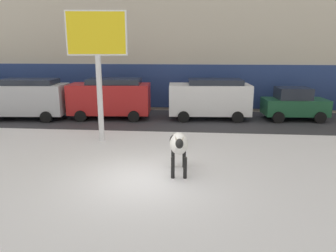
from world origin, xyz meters
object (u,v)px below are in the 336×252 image
at_px(cow_holstein, 178,144).
at_px(billboard, 97,41).
at_px(car_darkgreen_hatchback, 294,104).
at_px(car_white_van, 210,98).
at_px(pedestrian_by_cars, 142,96).
at_px(car_red_van, 110,97).
at_px(pedestrian_near_billboard, 94,95).
at_px(pedestrian_far_left, 222,97).
at_px(car_silver_van, 26,98).

distance_m(cow_holstein, billboard, 6.06).
bearing_deg(billboard, car_darkgreen_hatchback, 27.78).
bearing_deg(car_darkgreen_hatchback, cow_holstein, -125.19).
distance_m(car_white_van, pedestrian_by_cars, 5.33).
bearing_deg(car_red_van, pedestrian_near_billboard, 122.01).
relative_size(billboard, pedestrian_far_left, 3.21).
xyz_separation_m(car_silver_van, pedestrian_far_left, (11.49, 3.88, -0.36)).
distance_m(car_silver_van, pedestrian_by_cars, 7.26).
relative_size(pedestrian_by_cars, pedestrian_far_left, 1.00).
xyz_separation_m(car_red_van, pedestrian_near_billboard, (-2.05, 3.28, -0.36)).
bearing_deg(pedestrian_near_billboard, billboard, -70.10).
bearing_deg(cow_holstein, pedestrian_near_billboard, 119.65).
distance_m(billboard, pedestrian_near_billboard, 9.07).
height_order(cow_holstein, pedestrian_near_billboard, pedestrian_near_billboard).
relative_size(cow_holstein, car_white_van, 0.41).
bearing_deg(cow_holstein, pedestrian_far_left, 78.89).
distance_m(billboard, car_silver_van, 7.54).
relative_size(car_silver_van, pedestrian_by_cars, 2.72).
height_order(pedestrian_near_billboard, pedestrian_by_cars, same).
height_order(car_red_van, pedestrian_near_billboard, car_red_van).
distance_m(car_darkgreen_hatchback, pedestrian_near_billboard, 12.91).
bearing_deg(car_red_van, pedestrian_far_left, 26.14).
distance_m(car_red_van, pedestrian_far_left, 7.46).
bearing_deg(pedestrian_near_billboard, pedestrian_far_left, 0.00).
bearing_deg(car_red_van, cow_holstein, -61.33).
xyz_separation_m(car_white_van, pedestrian_by_cars, (-4.42, 2.94, -0.36)).
height_order(billboard, car_silver_van, billboard).
relative_size(pedestrian_near_billboard, pedestrian_far_left, 1.00).
bearing_deg(cow_holstein, car_silver_van, 140.80).
height_order(cow_holstein, car_red_van, car_red_van).
xyz_separation_m(car_white_van, pedestrian_near_billboard, (-7.81, 2.94, -0.36)).
distance_m(car_white_van, pedestrian_near_billboard, 8.35).
bearing_deg(car_darkgreen_hatchback, pedestrian_by_cars, 163.39).
xyz_separation_m(car_darkgreen_hatchback, pedestrian_far_left, (-3.87, 2.75, -0.05)).
xyz_separation_m(cow_holstein, pedestrian_by_cars, (-3.11, 11.42, -0.12)).
distance_m(car_silver_van, car_darkgreen_hatchback, 15.40).
distance_m(car_darkgreen_hatchback, pedestrian_far_left, 4.75).
bearing_deg(cow_holstein, car_darkgreen_hatchback, 54.81).
bearing_deg(pedestrian_near_billboard, pedestrian_by_cars, 0.00).
bearing_deg(car_silver_van, billboard, -35.62).
xyz_separation_m(car_darkgreen_hatchback, pedestrian_near_billboard, (-12.61, 2.75, -0.05)).
bearing_deg(car_white_van, car_red_van, -176.61).
distance_m(pedestrian_near_billboard, pedestrian_by_cars, 3.39).
distance_m(cow_holstein, car_silver_van, 11.93).
bearing_deg(car_darkgreen_hatchback, car_red_van, -177.11).
relative_size(car_darkgreen_hatchback, pedestrian_far_left, 2.08).
bearing_deg(car_silver_van, pedestrian_far_left, 18.65).
xyz_separation_m(cow_holstein, car_red_van, (-4.45, 8.13, 0.24)).
bearing_deg(billboard, car_red_van, 99.89).
bearing_deg(car_silver_van, car_red_van, 7.06).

